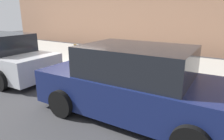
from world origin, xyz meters
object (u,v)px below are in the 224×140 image
object	(u,v)px
suitcase_olive_3	(128,65)
parked_car_navy_0	(135,84)
bollard_post	(76,55)
suitcase_red_2	(142,69)
fire_hydrant	(87,57)
suitcase_navy_5	(104,63)
suitcase_maroon_4	(116,64)
suitcase_teal_0	(169,71)
suitcase_black_1	(156,67)
parked_car_silver_1	(0,56)

from	to	relation	value
suitcase_olive_3	parked_car_navy_0	world-z (taller)	parked_car_navy_0
bollard_post	suitcase_red_2	bearing A→B (deg)	-175.81
fire_hydrant	parked_car_navy_0	xyz separation A→B (m)	(-3.40, 2.41, 0.21)
suitcase_red_2	suitcase_navy_5	xyz separation A→B (m)	(1.57, 0.11, 0.00)
suitcase_maroon_4	bollard_post	size ratio (longest dim) A/B	0.70
suitcase_teal_0	bollard_post	xyz separation A→B (m)	(3.93, 0.17, 0.13)
suitcase_black_1	parked_car_silver_1	distance (m)	5.71
suitcase_red_2	suitcase_black_1	bearing A→B (deg)	-179.99
fire_hydrant	parked_car_silver_1	world-z (taller)	parked_car_silver_1
suitcase_red_2	bollard_post	size ratio (longest dim) A/B	0.85
suitcase_maroon_4	bollard_post	distance (m)	1.94
suitcase_maroon_4	bollard_post	xyz separation A→B (m)	(1.93, 0.13, 0.17)
suitcase_teal_0	suitcase_black_1	bearing A→B (deg)	-6.15
suitcase_olive_3	parked_car_navy_0	bearing A→B (deg)	121.19
parked_car_silver_1	suitcase_black_1	bearing A→B (deg)	-154.24
suitcase_maroon_4	suitcase_navy_5	world-z (taller)	suitcase_navy_5
suitcase_navy_5	parked_car_navy_0	bearing A→B (deg)	136.52
suitcase_navy_5	fire_hydrant	bearing A→B (deg)	-2.66
parked_car_silver_1	parked_car_navy_0	bearing A→B (deg)	180.00
suitcase_maroon_4	fire_hydrant	xyz separation A→B (m)	(1.43, -0.02, 0.11)
suitcase_black_1	parked_car_navy_0	distance (m)	2.53
parked_car_navy_0	parked_car_silver_1	world-z (taller)	parked_car_navy_0
suitcase_red_2	parked_car_navy_0	world-z (taller)	parked_car_navy_0
suitcase_teal_0	parked_car_navy_0	bearing A→B (deg)	89.25
suitcase_olive_3	fire_hydrant	bearing A→B (deg)	-1.14
fire_hydrant	bollard_post	world-z (taller)	bollard_post
suitcase_red_2	fire_hydrant	distance (m)	2.48
suitcase_red_2	parked_car_silver_1	bearing A→B (deg)	28.05
suitcase_maroon_4	parked_car_navy_0	distance (m)	3.12
bollard_post	suitcase_teal_0	bearing A→B (deg)	-177.59
suitcase_teal_0	bollard_post	world-z (taller)	bollard_post
suitcase_teal_0	suitcase_black_1	xyz separation A→B (m)	(0.48, -0.05, 0.05)
suitcase_black_1	suitcase_navy_5	world-z (taller)	suitcase_black_1
suitcase_black_1	fire_hydrant	distance (m)	2.96
bollard_post	parked_car_silver_1	size ratio (longest dim) A/B	0.20
suitcase_teal_0	bollard_post	bearing A→B (deg)	2.41
fire_hydrant	suitcase_olive_3	bearing A→B (deg)	178.86
parked_car_navy_0	suitcase_navy_5	bearing A→B (deg)	-43.48
suitcase_olive_3	suitcase_navy_5	world-z (taller)	suitcase_olive_3
fire_hydrant	bollard_post	xyz separation A→B (m)	(0.50, 0.15, 0.06)
parked_car_silver_1	bollard_post	bearing A→B (deg)	-126.74
suitcase_olive_3	fire_hydrant	distance (m)	1.97
suitcase_red_2	parked_car_silver_1	distance (m)	5.29
suitcase_navy_5	parked_car_silver_1	world-z (taller)	parked_car_silver_1
suitcase_teal_0	suitcase_navy_5	world-z (taller)	suitcase_navy_5
suitcase_navy_5	parked_car_silver_1	xyz separation A→B (m)	(3.09, 2.37, 0.34)
suitcase_teal_0	suitcase_red_2	size ratio (longest dim) A/B	0.91
suitcase_olive_3	parked_car_navy_0	xyz separation A→B (m)	(-1.44, 2.37, 0.28)
suitcase_red_2	fire_hydrant	xyz separation A→B (m)	(2.47, 0.07, 0.15)
suitcase_teal_0	fire_hydrant	size ratio (longest dim) A/B	0.92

